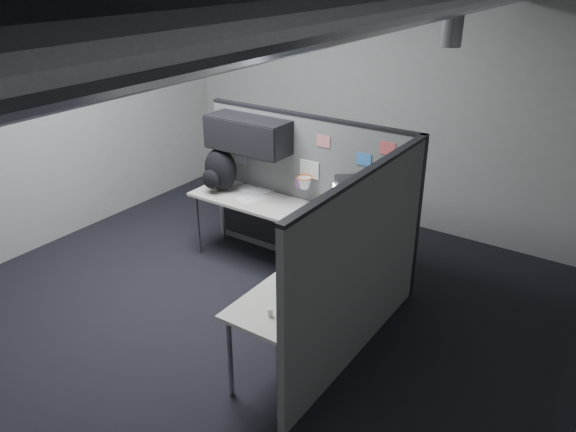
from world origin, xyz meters
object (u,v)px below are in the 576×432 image
Objects in this scene: keyboard at (305,231)px; phone at (308,285)px; desk at (295,236)px; backpack at (220,170)px; monitor at (359,205)px.

phone reaches higher than keyboard.
desk is 5.07× the size of keyboard.
backpack reaches higher than keyboard.
desk is 3.99× the size of monitor.
monitor reaches higher than phone.
monitor is at bearing 27.40° from desk.
monitor is at bearing 113.77° from phone.
backpack is (-1.86, 1.16, 0.18)m from phone.
phone is (0.19, -1.17, -0.20)m from monitor.
phone reaches higher than desk.
desk is 0.69m from monitor.
backpack is at bearing -174.61° from monitor.
monitor is 1.68m from backpack.
phone is at bearing -51.35° from desk.
keyboard is at bearing 138.70° from phone.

